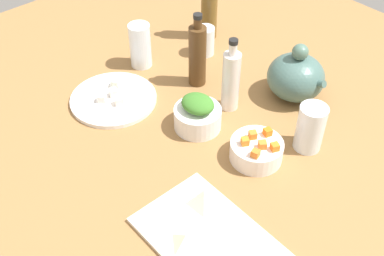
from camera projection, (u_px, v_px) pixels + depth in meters
tabletop at (192, 147)px, 123.29cm from camera, size 190.00×190.00×3.00cm
cutting_board at (212, 242)px, 99.75cm from camera, size 32.62×20.67×1.00cm
plate_tofu at (114, 99)px, 134.28cm from camera, size 24.04×24.04×1.20cm
bowl_greens at (198, 118)px, 124.83cm from camera, size 12.40×12.40×5.85cm
bowl_carrots at (256, 151)px, 116.57cm from camera, size 12.94×12.94×5.08cm
teapot at (296, 76)px, 132.00cm from camera, size 17.47×15.62×16.81cm
bottle_0 at (231, 80)px, 126.68cm from camera, size 4.78×4.78×21.50cm
bottle_1 at (197, 55)px, 134.50cm from camera, size 4.99×4.99×22.30cm
bottle_2 at (209, 2)px, 151.39cm from camera, size 5.25×5.25×28.49cm
drinking_glass_0 at (205, 41)px, 149.14cm from camera, size 5.85×5.85×9.14cm
drinking_glass_1 at (140, 46)px, 143.05cm from camera, size 6.45×6.45×13.68cm
drinking_glass_2 at (310, 128)px, 117.05cm from camera, size 6.93×6.93×12.58cm
carrot_cube_0 at (245, 141)px, 114.00cm from camera, size 2.47×2.47×1.80cm
carrot_cube_1 at (253, 135)px, 115.66cm from camera, size 2.47×2.47×1.80cm
carrot_cube_2 at (275, 147)px, 112.61cm from camera, size 2.37×2.37×1.80cm
carrot_cube_3 at (262, 145)px, 113.14cm from camera, size 2.51×2.51×1.80cm
carrot_cube_4 at (268, 132)px, 116.41cm from camera, size 2.24×2.24×1.80cm
carrot_cube_5 at (255, 153)px, 111.04cm from camera, size 2.22×2.22×1.80cm
chopped_greens_mound at (198, 104)px, 121.57cm from camera, size 9.65×8.44×3.79cm
tofu_cube_0 at (119, 101)px, 130.97cm from camera, size 2.95×2.95×2.20cm
tofu_cube_1 at (116, 83)px, 136.88cm from camera, size 3.08×3.08×2.20cm
tofu_cube_2 at (102, 98)px, 131.88cm from camera, size 3.11×3.11×2.20cm
tofu_cube_3 at (113, 93)px, 133.68cm from camera, size 2.81×2.81×2.20cm
dumpling_0 at (186, 239)px, 98.28cm from camera, size 6.27×6.88×2.33cm
dumpling_2 at (204, 200)px, 105.47cm from camera, size 8.16×8.17×2.87cm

